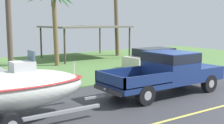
{
  "coord_description": "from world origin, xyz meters",
  "views": [
    {
      "loc": [
        -10.24,
        -8.41,
        3.22
      ],
      "look_at": [
        -3.69,
        1.15,
        1.6
      ],
      "focal_mm": 47.36,
      "sensor_mm": 36.0,
      "label": 1
    }
  ],
  "objects_px": {
    "parked_sedan_far": "(156,58)",
    "carport_awning": "(85,27)",
    "pickup_truck_towing": "(169,70)",
    "palm_tree_far_right": "(55,3)",
    "boat_on_trailer": "(16,90)"
  },
  "relations": [
    {
      "from": "parked_sedan_far",
      "to": "carport_awning",
      "type": "distance_m",
      "value": 7.72
    },
    {
      "from": "parked_sedan_far",
      "to": "palm_tree_far_right",
      "type": "bearing_deg",
      "value": 137.65
    },
    {
      "from": "boat_on_trailer",
      "to": "palm_tree_far_right",
      "type": "relative_size",
      "value": 1.05
    },
    {
      "from": "parked_sedan_far",
      "to": "pickup_truck_towing",
      "type": "bearing_deg",
      "value": -127.99
    },
    {
      "from": "parked_sedan_far",
      "to": "carport_awning",
      "type": "bearing_deg",
      "value": 101.25
    },
    {
      "from": "pickup_truck_towing",
      "to": "parked_sedan_far",
      "type": "xyz_separation_m",
      "value": [
        4.36,
        5.59,
        -0.37
      ]
    },
    {
      "from": "palm_tree_far_right",
      "to": "pickup_truck_towing",
      "type": "bearing_deg",
      "value": -85.13
    },
    {
      "from": "boat_on_trailer",
      "to": "carport_awning",
      "type": "height_order",
      "value": "carport_awning"
    },
    {
      "from": "boat_on_trailer",
      "to": "carport_awning",
      "type": "xyz_separation_m",
      "value": [
        9.73,
        12.9,
        1.61
      ]
    },
    {
      "from": "boat_on_trailer",
      "to": "palm_tree_far_right",
      "type": "xyz_separation_m",
      "value": [
        5.94,
        10.37,
        3.37
      ]
    },
    {
      "from": "pickup_truck_towing",
      "to": "parked_sedan_far",
      "type": "bearing_deg",
      "value": 52.01
    },
    {
      "from": "pickup_truck_towing",
      "to": "boat_on_trailer",
      "type": "relative_size",
      "value": 1.01
    },
    {
      "from": "pickup_truck_towing",
      "to": "parked_sedan_far",
      "type": "height_order",
      "value": "pickup_truck_towing"
    },
    {
      "from": "carport_awning",
      "to": "palm_tree_far_right",
      "type": "height_order",
      "value": "palm_tree_far_right"
    },
    {
      "from": "pickup_truck_towing",
      "to": "palm_tree_far_right",
      "type": "distance_m",
      "value": 10.95
    }
  ]
}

